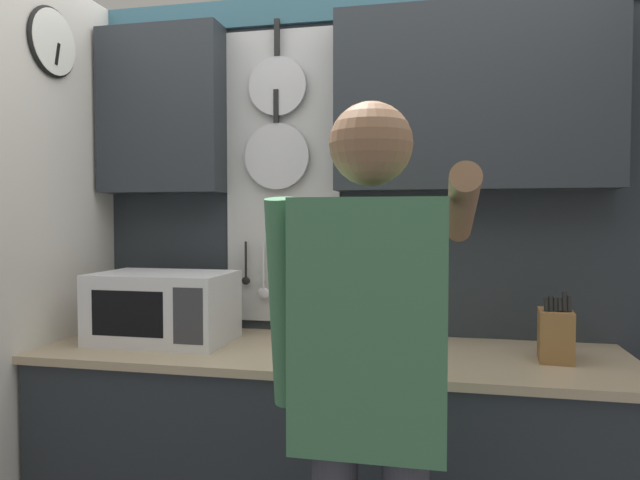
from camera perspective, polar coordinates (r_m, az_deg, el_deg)
base_cabinet_counter at (r=2.33m, az=0.83°, el=-22.09°), size 2.18×0.67×0.92m
back_wall_unit at (r=2.41m, az=2.88°, el=4.10°), size 2.75×0.20×2.36m
microwave at (r=2.37m, az=-15.31°, el=-6.47°), size 0.53×0.36×0.28m
knife_block at (r=2.16m, az=22.47°, el=-8.71°), size 0.12×0.16×0.24m
utensil_crock at (r=2.18m, az=-1.05°, el=-8.36°), size 0.11×0.11×0.36m
person at (r=1.50m, az=5.08°, el=-13.22°), size 0.54×0.66×1.70m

